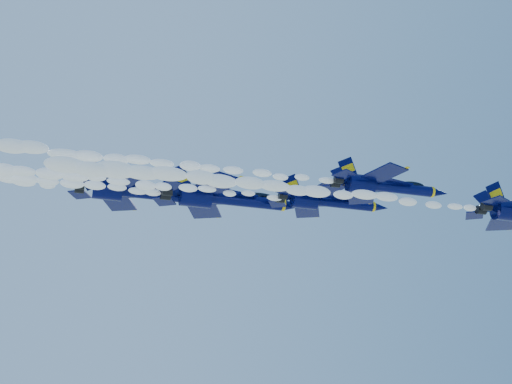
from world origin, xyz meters
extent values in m
ellipsoid|color=#04073A|center=(17.65, -9.06, 149.12)|extent=(1.46, 2.53, 6.01)
cube|color=#04073A|center=(19.34, -5.31, 149.17)|extent=(5.03, 5.97, 0.17)
cube|color=yellow|center=(20.65, -5.31, 149.26)|extent=(2.26, 4.70, 0.09)
cube|color=#04073A|center=(15.59, -10.05, 150.58)|extent=(3.06, 0.97, 3.29)
cube|color=#04073A|center=(15.59, -8.08, 150.58)|extent=(3.06, 0.97, 3.29)
cylinder|color=black|center=(14.37, -9.67, 149.08)|extent=(1.13, 1.03, 1.03)
cylinder|color=black|center=(14.37, -8.45, 149.08)|extent=(1.13, 1.03, 1.03)
ellipsoid|color=white|center=(-11.21, -9.06, 148.81)|extent=(50.22, 1.96, 1.77)
cylinder|color=#04073A|center=(5.82, -5.30, 152.29)|extent=(7.86, 1.31, 1.31)
ellipsoid|color=#04073A|center=(0.32, -5.30, 152.24)|extent=(1.36, 2.36, 5.59)
cone|color=#04073A|center=(10.89, -5.30, 152.29)|extent=(2.27, 1.31, 1.31)
cylinder|color=yellow|center=(9.84, -5.30, 152.29)|extent=(0.31, 1.36, 1.36)
ellipsoid|color=black|center=(7.31, -5.30, 152.94)|extent=(3.14, 1.02, 0.86)
cube|color=yellow|center=(7.31, -5.30, 152.68)|extent=(3.67, 0.87, 0.16)
cube|color=#04073A|center=(1.89, -8.80, 152.29)|extent=(4.68, 5.55, 0.16)
cube|color=#04073A|center=(1.89, -1.81, 152.29)|extent=(4.68, 5.55, 0.16)
cube|color=yellow|center=(3.11, -8.80, 152.37)|extent=(2.11, 4.38, 0.09)
cube|color=yellow|center=(3.11, -1.81, 152.37)|extent=(2.11, 4.38, 0.09)
cube|color=#04073A|center=(-1.60, -6.22, 153.60)|extent=(2.85, 0.90, 3.06)
cube|color=#04073A|center=(-1.60, -4.39, 153.60)|extent=(2.85, 0.90, 3.06)
cylinder|color=black|center=(-2.74, -5.87, 152.20)|extent=(1.05, 0.96, 0.96)
cylinder|color=black|center=(-2.74, -4.74, 152.20)|extent=(1.05, 0.96, 0.96)
cube|color=yellow|center=(3.20, -5.30, 152.97)|extent=(9.61, 0.31, 0.07)
ellipsoid|color=white|center=(-28.28, -5.30, 151.93)|extent=(50.22, 1.83, 1.64)
cylinder|color=#04073A|center=(1.84, 3.70, 153.55)|extent=(8.06, 1.34, 1.34)
ellipsoid|color=#04073A|center=(-3.80, 3.70, 153.50)|extent=(1.40, 2.42, 5.73)
cone|color=#04073A|center=(7.04, 3.70, 153.55)|extent=(2.33, 1.34, 1.34)
cylinder|color=yellow|center=(5.96, 3.70, 153.55)|extent=(0.31, 1.40, 1.40)
ellipsoid|color=black|center=(3.36, 3.70, 154.22)|extent=(3.22, 1.05, 0.89)
cube|color=yellow|center=(3.36, 3.70, 153.95)|extent=(3.76, 0.90, 0.16)
cube|color=#04073A|center=(-2.19, 0.12, 153.55)|extent=(4.80, 5.69, 0.16)
cube|color=#04073A|center=(-2.19, 7.28, 153.55)|extent=(4.80, 5.69, 0.16)
cube|color=yellow|center=(-0.93, 0.12, 153.64)|extent=(2.16, 4.49, 0.09)
cube|color=yellow|center=(-0.93, 7.28, 153.64)|extent=(2.16, 4.49, 0.09)
cube|color=#04073A|center=(-5.77, 2.76, 154.89)|extent=(2.92, 0.92, 3.14)
cube|color=#04073A|center=(-5.77, 4.64, 154.89)|extent=(2.92, 0.92, 3.14)
cylinder|color=black|center=(-6.94, 3.12, 153.46)|extent=(1.07, 0.99, 0.99)
cylinder|color=black|center=(-6.94, 4.28, 153.46)|extent=(1.07, 0.99, 0.99)
cube|color=yellow|center=(-0.85, 3.70, 154.25)|extent=(9.85, 0.31, 0.07)
ellipsoid|color=white|center=(-32.49, 3.70, 153.19)|extent=(50.22, 1.87, 1.68)
cylinder|color=#04073A|center=(-10.34, 8.73, 154.66)|extent=(10.10, 1.68, 1.68)
ellipsoid|color=#04073A|center=(-17.41, 8.73, 154.60)|extent=(1.75, 3.03, 7.19)
cone|color=#04073A|center=(-3.82, 8.73, 154.66)|extent=(2.92, 1.68, 1.68)
cylinder|color=yellow|center=(-5.17, 8.73, 154.66)|extent=(0.39, 1.75, 1.75)
ellipsoid|color=black|center=(-8.43, 8.73, 155.50)|extent=(4.04, 1.31, 1.11)
cube|color=yellow|center=(-8.43, 8.73, 155.17)|extent=(4.72, 1.12, 0.20)
cube|color=#04073A|center=(-15.39, 4.24, 154.66)|extent=(6.02, 7.14, 0.20)
cube|color=#04073A|center=(-15.39, 13.22, 154.66)|extent=(6.02, 7.14, 0.20)
cube|color=yellow|center=(-13.82, 4.24, 154.77)|extent=(2.71, 5.62, 0.11)
cube|color=yellow|center=(-13.82, 13.22, 154.77)|extent=(2.71, 5.62, 0.11)
cube|color=#04073A|center=(-19.88, 7.55, 156.34)|extent=(3.66, 1.16, 3.94)
cube|color=#04073A|center=(-19.88, 9.91, 156.34)|extent=(3.66, 1.16, 3.94)
cylinder|color=black|center=(-21.34, 8.00, 154.55)|extent=(1.35, 1.23, 1.23)
cylinder|color=black|center=(-21.34, 9.46, 154.55)|extent=(1.35, 1.23, 1.23)
cube|color=yellow|center=(-13.70, 8.73, 155.54)|extent=(12.35, 0.39, 0.09)
cylinder|color=#04073A|center=(-21.98, 14.99, 156.99)|extent=(9.71, 1.62, 1.62)
ellipsoid|color=#04073A|center=(-28.78, 14.99, 156.93)|extent=(1.68, 2.91, 6.90)
cone|color=#04073A|center=(-15.72, 14.99, 156.99)|extent=(2.80, 1.62, 1.62)
cylinder|color=yellow|center=(-17.02, 14.99, 156.99)|extent=(0.38, 1.68, 1.68)
ellipsoid|color=black|center=(-20.15, 14.99, 157.79)|extent=(3.88, 1.26, 1.07)
cube|color=yellow|center=(-20.15, 14.99, 157.47)|extent=(4.53, 1.08, 0.19)
cube|color=#04073A|center=(-26.84, 10.68, 156.99)|extent=(5.78, 6.86, 0.19)
cube|color=#04073A|center=(-26.84, 19.31, 156.99)|extent=(5.78, 6.86, 0.19)
cube|color=yellow|center=(-25.33, 10.68, 157.09)|extent=(2.60, 5.40, 0.11)
cube|color=yellow|center=(-25.33, 19.31, 157.09)|extent=(2.60, 5.40, 0.11)
cube|color=#04073A|center=(-31.15, 13.86, 158.60)|extent=(3.51, 1.11, 3.78)
cube|color=#04073A|center=(-31.15, 16.13, 158.60)|extent=(3.51, 1.11, 3.78)
cylinder|color=black|center=(-32.55, 14.29, 156.88)|extent=(1.29, 1.19, 1.19)
cylinder|color=black|center=(-32.55, 15.70, 156.88)|extent=(1.29, 1.19, 1.19)
cube|color=yellow|center=(-25.22, 14.99, 157.83)|extent=(11.87, 0.38, 0.09)
camera|label=1|loc=(-32.25, -77.67, 116.26)|focal=50.00mm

